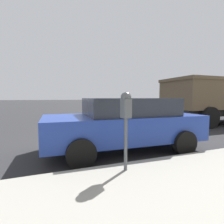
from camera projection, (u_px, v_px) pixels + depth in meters
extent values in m
plane|color=#2B2B2D|center=(116.00, 142.00, 5.87)|extent=(220.00, 220.00, 0.00)
cylinder|color=#4C5156|center=(126.00, 144.00, 3.15)|extent=(0.06, 0.06, 0.96)
cube|color=#4C5156|center=(126.00, 109.00, 3.10)|extent=(0.20, 0.14, 0.34)
sphere|color=#4C5156|center=(126.00, 97.00, 3.08)|extent=(0.19, 0.19, 0.19)
cube|color=gold|center=(123.00, 110.00, 3.20)|extent=(0.01, 0.11, 0.12)
cube|color=black|center=(123.00, 104.00, 3.19)|extent=(0.01, 0.10, 0.08)
cube|color=navy|center=(123.00, 127.00, 4.87)|extent=(1.94, 4.31, 0.68)
cube|color=#232833|center=(129.00, 107.00, 4.88)|extent=(1.66, 2.43, 0.47)
cylinder|color=black|center=(81.00, 153.00, 3.63)|extent=(0.24, 0.65, 0.64)
cylinder|color=black|center=(72.00, 136.00, 5.33)|extent=(0.24, 0.65, 0.64)
cylinder|color=black|center=(184.00, 143.00, 4.47)|extent=(0.24, 0.65, 0.64)
cylinder|color=black|center=(148.00, 130.00, 6.17)|extent=(0.24, 0.65, 0.64)
cube|color=black|center=(223.00, 111.00, 10.33)|extent=(2.23, 7.19, 0.35)
cube|color=brown|center=(206.00, 95.00, 9.80)|extent=(2.58, 4.47, 1.46)
cube|color=brown|center=(207.00, 81.00, 9.73)|extent=(2.68, 4.57, 0.16)
cylinder|color=black|center=(197.00, 112.00, 11.29)|extent=(0.31, 1.04, 1.04)
cylinder|color=black|center=(174.00, 113.00, 10.68)|extent=(0.31, 1.04, 1.04)
cylinder|color=black|center=(209.00, 118.00, 8.31)|extent=(0.31, 1.04, 1.04)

